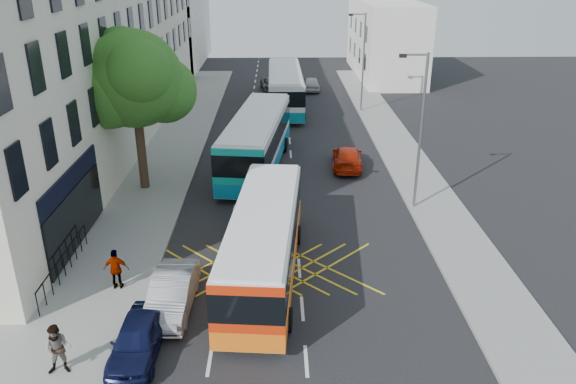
{
  "coord_description": "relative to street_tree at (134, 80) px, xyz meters",
  "views": [
    {
      "loc": [
        -0.9,
        -14.91,
        12.38
      ],
      "look_at": [
        -0.42,
        9.21,
        2.2
      ],
      "focal_mm": 35.0,
      "sensor_mm": 36.0,
      "label": 1
    }
  ],
  "objects": [
    {
      "name": "pavement_right",
      "position": [
        16.01,
        0.03,
        -6.22
      ],
      "size": [
        3.0,
        70.0,
        0.15
      ],
      "primitive_type": "cube",
      "color": "gray",
      "rests_on": "ground"
    },
    {
      "name": "terrace_main",
      "position": [
        -5.49,
        9.52,
        0.46
      ],
      "size": [
        8.3,
        45.0,
        13.5
      ],
      "color": "beige",
      "rests_on": "ground"
    },
    {
      "name": "bus_far",
      "position": [
        8.33,
        18.2,
        -4.49
      ],
      "size": [
        3.14,
        12.21,
        3.43
      ],
      "rotation": [
        0.0,
        0.0,
        0.01
      ],
      "color": "silver",
      "rests_on": "ground"
    },
    {
      "name": "pavement_left",
      "position": [
        0.01,
        0.03,
        -6.22
      ],
      "size": [
        5.0,
        70.0,
        0.15
      ],
      "primitive_type": "cube",
      "color": "gray",
      "rests_on": "ground"
    },
    {
      "name": "lamp_far",
      "position": [
        14.71,
        17.03,
        -1.68
      ],
      "size": [
        1.45,
        0.15,
        8.0
      ],
      "color": "slate",
      "rests_on": "pavement_right"
    },
    {
      "name": "pedestrian_far",
      "position": [
        1.22,
        -10.59,
        -5.29
      ],
      "size": [
        1.0,
        0.42,
        1.7
      ],
      "primitive_type": "imported",
      "rotation": [
        0.0,
        0.0,
        3.15
      ],
      "color": "gray",
      "rests_on": "pavement_left"
    },
    {
      "name": "red_hatchback",
      "position": [
        12.02,
        3.47,
        -5.64
      ],
      "size": [
        2.26,
        4.67,
        1.31
      ],
      "primitive_type": "imported",
      "rotation": [
        0.0,
        0.0,
        3.05
      ],
      "color": "red",
      "rests_on": "ground"
    },
    {
      "name": "pedestrian_near",
      "position": [
        0.7,
        -15.51,
        -5.27
      ],
      "size": [
        0.92,
        0.76,
        1.75
      ],
      "primitive_type": "imported",
      "rotation": [
        0.0,
        0.0,
        0.12
      ],
      "color": "gray",
      "rests_on": "pavement_left"
    },
    {
      "name": "distant_car_grey",
      "position": [
        7.15,
        25.21,
        -5.68
      ],
      "size": [
        2.54,
        4.63,
        1.23
      ],
      "primitive_type": "imported",
      "rotation": [
        0.0,
        0.0,
        0.12
      ],
      "color": "#3C3F43",
      "rests_on": "ground"
    },
    {
      "name": "parked_car_blue",
      "position": [
        2.91,
        -14.51,
        -5.65
      ],
      "size": [
        1.57,
        3.79,
        1.28
      ],
      "primitive_type": "imported",
      "rotation": [
        0.0,
        0.0,
        -0.02
      ],
      "color": "#0C1133",
      "rests_on": "ground"
    },
    {
      "name": "bus_near",
      "position": [
        7.04,
        -9.59,
        -4.69
      ],
      "size": [
        3.43,
        11.01,
        3.05
      ],
      "rotation": [
        0.0,
        0.0,
        -0.09
      ],
      "color": "silver",
      "rests_on": "ground"
    },
    {
      "name": "parked_car_silver",
      "position": [
        3.61,
        -11.88,
        -5.59
      ],
      "size": [
        1.61,
        4.3,
        1.4
      ],
      "primitive_type": "imported",
      "rotation": [
        0.0,
        0.0,
        -0.03
      ],
      "color": "#929399",
      "rests_on": "ground"
    },
    {
      "name": "distant_car_silver",
      "position": [
        11.01,
        25.38,
        -5.61
      ],
      "size": [
        1.65,
        4.0,
        1.36
      ],
      "primitive_type": "imported",
      "rotation": [
        0.0,
        0.0,
        3.13
      ],
      "color": "#B7B9C0",
      "rests_on": "ground"
    },
    {
      "name": "ground",
      "position": [
        8.51,
        -14.97,
        -6.29
      ],
      "size": [
        120.0,
        120.0,
        0.0
      ],
      "primitive_type": "plane",
      "color": "black",
      "rests_on": "ground"
    },
    {
      "name": "street_tree",
      "position": [
        0.0,
        0.0,
        0.0
      ],
      "size": [
        6.3,
        5.7,
        8.8
      ],
      "color": "#382619",
      "rests_on": "pavement_left"
    },
    {
      "name": "railings",
      "position": [
        -1.19,
        -9.67,
        -5.57
      ],
      "size": [
        0.08,
        5.6,
        1.14
      ],
      "primitive_type": null,
      "color": "black",
      "rests_on": "pavement_left"
    },
    {
      "name": "bus_mid",
      "position": [
        6.33,
        3.46,
        -4.5
      ],
      "size": [
        4.35,
        12.39,
        3.41
      ],
      "rotation": [
        0.0,
        0.0,
        -0.13
      ],
      "color": "silver",
      "rests_on": "ground"
    },
    {
      "name": "terrace_far",
      "position": [
        -5.49,
        40.03,
        -1.29
      ],
      "size": [
        8.0,
        20.0,
        10.0
      ],
      "primitive_type": "cube",
      "color": "silver",
      "rests_on": "ground"
    },
    {
      "name": "lamp_near",
      "position": [
        14.71,
        -2.97,
        -1.68
      ],
      "size": [
        1.45,
        0.15,
        8.0
      ],
      "color": "slate",
      "rests_on": "pavement_right"
    },
    {
      "name": "building_right",
      "position": [
        19.51,
        33.03,
        -2.29
      ],
      "size": [
        6.0,
        18.0,
        8.0
      ],
      "primitive_type": "cube",
      "color": "silver",
      "rests_on": "ground"
    }
  ]
}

